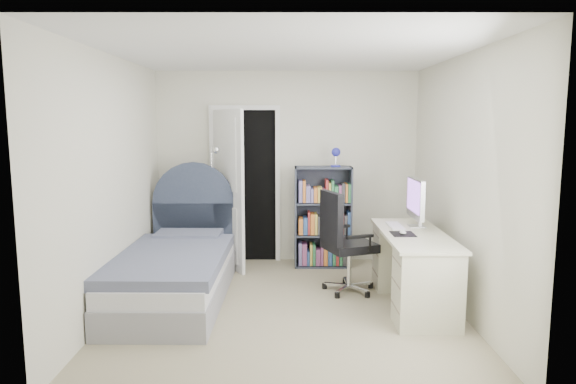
{
  "coord_description": "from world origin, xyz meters",
  "views": [
    {
      "loc": [
        0.01,
        -4.95,
        1.87
      ],
      "look_at": [
        0.01,
        0.28,
        1.14
      ],
      "focal_mm": 32.0,
      "sensor_mm": 36.0,
      "label": 1
    }
  ],
  "objects_px": {
    "bookcase": "(324,221)",
    "floor_lamp": "(214,221)",
    "desk": "(413,266)",
    "bed": "(177,269)",
    "nightstand": "(198,232)",
    "office_chair": "(342,237)"
  },
  "relations": [
    {
      "from": "nightstand",
      "to": "office_chair",
      "type": "distance_m",
      "value": 2.08
    },
    {
      "from": "nightstand",
      "to": "office_chair",
      "type": "xyz_separation_m",
      "value": [
        1.76,
        -1.1,
        0.19
      ]
    },
    {
      "from": "nightstand",
      "to": "bookcase",
      "type": "relative_size",
      "value": 0.42
    },
    {
      "from": "desk",
      "to": "floor_lamp",
      "type": "bearing_deg",
      "value": 151.1
    },
    {
      "from": "bookcase",
      "to": "floor_lamp",
      "type": "bearing_deg",
      "value": -170.96
    },
    {
      "from": "nightstand",
      "to": "office_chair",
      "type": "relative_size",
      "value": 0.58
    },
    {
      "from": "floor_lamp",
      "to": "office_chair",
      "type": "height_order",
      "value": "floor_lamp"
    },
    {
      "from": "floor_lamp",
      "to": "bookcase",
      "type": "distance_m",
      "value": 1.39
    },
    {
      "from": "bookcase",
      "to": "desk",
      "type": "distance_m",
      "value": 1.64
    },
    {
      "from": "bed",
      "to": "nightstand",
      "type": "distance_m",
      "value": 1.28
    },
    {
      "from": "bed",
      "to": "desk",
      "type": "xyz_separation_m",
      "value": [
        2.44,
        -0.23,
        0.1
      ]
    },
    {
      "from": "floor_lamp",
      "to": "desk",
      "type": "relative_size",
      "value": 1.01
    },
    {
      "from": "bed",
      "to": "bookcase",
      "type": "distance_m",
      "value": 2.04
    },
    {
      "from": "office_chair",
      "to": "floor_lamp",
      "type": "bearing_deg",
      "value": 151.93
    },
    {
      "from": "bookcase",
      "to": "office_chair",
      "type": "bearing_deg",
      "value": -82.92
    },
    {
      "from": "nightstand",
      "to": "floor_lamp",
      "type": "height_order",
      "value": "floor_lamp"
    },
    {
      "from": "bed",
      "to": "nightstand",
      "type": "height_order",
      "value": "bed"
    },
    {
      "from": "bed",
      "to": "nightstand",
      "type": "xyz_separation_m",
      "value": [
        0.01,
        1.27,
        0.12
      ]
    },
    {
      "from": "desk",
      "to": "bookcase",
      "type": "bearing_deg",
      "value": 119.46
    },
    {
      "from": "desk",
      "to": "nightstand",
      "type": "bearing_deg",
      "value": 148.27
    },
    {
      "from": "bed",
      "to": "nightstand",
      "type": "relative_size",
      "value": 3.45
    },
    {
      "from": "nightstand",
      "to": "floor_lamp",
      "type": "relative_size",
      "value": 0.41
    }
  ]
}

